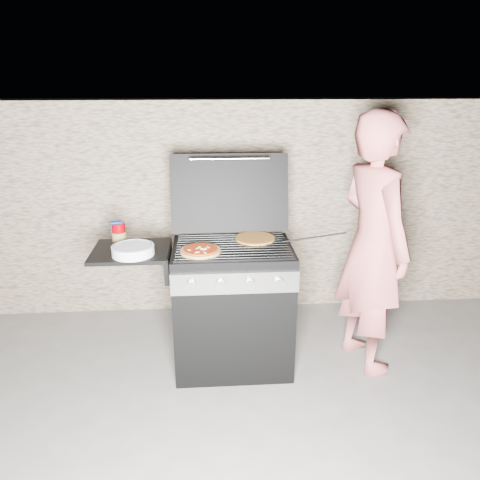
{
  "coord_description": "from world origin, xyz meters",
  "views": [
    {
      "loc": [
        -0.16,
        -2.92,
        1.99
      ],
      "look_at": [
        0.05,
        0.0,
        0.95
      ],
      "focal_mm": 35.0,
      "sensor_mm": 36.0,
      "label": 1
    }
  ],
  "objects": [
    {
      "name": "tongs",
      "position": [
        0.55,
        0.0,
        0.95
      ],
      "size": [
        0.43,
        0.07,
        0.09
      ],
      "primitive_type": "cylinder",
      "rotation": [
        0.0,
        1.4,
        -0.13
      ],
      "color": "black",
      "rests_on": "gas_grill"
    },
    {
      "name": "person",
      "position": [
        0.95,
        -0.02,
        0.9
      ],
      "size": [
        0.59,
        0.75,
        1.79
      ],
      "primitive_type": "imported",
      "rotation": [
        0.0,
        0.0,
        1.85
      ],
      "color": "#BB5A58",
      "rests_on": "ground"
    },
    {
      "name": "plate_stack",
      "position": [
        -0.64,
        -0.1,
        0.93
      ],
      "size": [
        0.34,
        0.34,
        0.06
      ],
      "primitive_type": "cylinder",
      "rotation": [
        0.0,
        0.0,
        -0.34
      ],
      "color": "white",
      "rests_on": "gas_grill"
    },
    {
      "name": "pizza_plain",
      "position": [
        0.16,
        0.12,
        0.92
      ],
      "size": [
        0.36,
        0.36,
        0.01
      ],
      "primitive_type": "cylinder",
      "rotation": [
        0.0,
        0.0,
        0.42
      ],
      "color": "gold",
      "rests_on": "gas_grill"
    },
    {
      "name": "blue_carton",
      "position": [
        -0.78,
        0.14,
        0.98
      ],
      "size": [
        0.08,
        0.06,
        0.15
      ],
      "primitive_type": "cube",
      "rotation": [
        0.0,
        0.0,
        0.24
      ],
      "color": "#0535A0",
      "rests_on": "gas_grill"
    },
    {
      "name": "ground",
      "position": [
        0.0,
        0.0,
        0.0
      ],
      "size": [
        50.0,
        50.0,
        0.0
      ],
      "primitive_type": "plane",
      "color": "#5C5854"
    },
    {
      "name": "stone_wall",
      "position": [
        0.0,
        1.05,
        0.9
      ],
      "size": [
        8.0,
        0.35,
        1.8
      ],
      "primitive_type": "cube",
      "color": "tan",
      "rests_on": "ground"
    },
    {
      "name": "sauce_jar",
      "position": [
        -0.76,
        0.13,
        0.97
      ],
      "size": [
        0.11,
        0.11,
        0.14
      ],
      "primitive_type": "cylinder",
      "rotation": [
        0.0,
        0.0,
        0.18
      ],
      "color": "#6D0004",
      "rests_on": "gas_grill"
    },
    {
      "name": "gas_grill",
      "position": [
        -0.25,
        0.0,
        0.46
      ],
      "size": [
        1.34,
        0.79,
        0.91
      ],
      "primitive_type": null,
      "color": "black",
      "rests_on": "ground"
    },
    {
      "name": "pizza_topped",
      "position": [
        -0.21,
        -0.11,
        0.93
      ],
      "size": [
        0.33,
        0.33,
        0.03
      ],
      "primitive_type": null,
      "rotation": [
        0.0,
        0.0,
        -0.36
      ],
      "color": "#AA7B4E",
      "rests_on": "gas_grill"
    }
  ]
}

